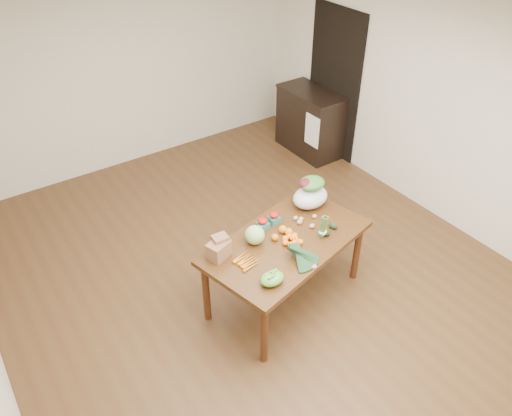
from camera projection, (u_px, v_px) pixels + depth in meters
floor at (252, 273)px, 5.42m from camera, size 6.00×6.00×0.00m
ceiling at (251, 17)px, 3.83m from camera, size 5.00×6.00×0.02m
room_walls at (251, 167)px, 4.63m from camera, size 5.02×6.02×2.70m
dining_table at (285, 269)px, 4.92m from camera, size 1.77×1.23×0.75m
doorway_dark at (334, 84)px, 7.00m from camera, size 0.02×1.00×2.10m
cabinet at (310, 122)px, 7.33m from camera, size 0.52×1.02×0.94m
dish_towel at (312, 131)px, 6.93m from camera, size 0.02×0.28×0.45m
paper_bag at (219, 248)px, 4.46m from camera, size 0.32×0.28×0.19m
cabbage at (255, 235)px, 4.62m from camera, size 0.19×0.19×0.19m
strawberry_basket_a at (263, 224)px, 4.82m from camera, size 0.12×0.12×0.09m
strawberry_basket_b at (274, 218)px, 4.90m from camera, size 0.12×0.12×0.09m
orange_a at (275, 237)px, 4.68m from camera, size 0.07×0.07×0.07m
orange_b at (283, 229)px, 4.77m from camera, size 0.08×0.08×0.08m
orange_c at (289, 232)px, 4.74m from camera, size 0.08×0.08×0.08m
mandarin_cluster at (293, 239)px, 4.64m from camera, size 0.22×0.22×0.10m
carrots at (246, 261)px, 4.45m from camera, size 0.26×0.26×0.03m
snap_pea_bag at (272, 279)px, 4.22m from camera, size 0.22×0.16×0.10m
kale_bunch at (305, 256)px, 4.41m from camera, size 0.40×0.46×0.16m
asparagus_bundle at (323, 227)px, 4.67m from camera, size 0.10×0.13×0.26m
potato_a at (300, 222)px, 4.89m from camera, size 0.06×0.05×0.05m
potato_b at (312, 226)px, 4.84m from camera, size 0.05×0.05×0.05m
potato_c at (301, 219)px, 4.93m from camera, size 0.05×0.04×0.04m
potato_d at (296, 218)px, 4.95m from camera, size 0.05×0.04×0.04m
potato_e at (314, 216)px, 4.97m from camera, size 0.05×0.04×0.04m
avocado_a at (325, 232)px, 4.75m from camera, size 0.10×0.13×0.07m
avocado_b at (333, 226)px, 4.83m from camera, size 0.09×0.11×0.06m
salad_bag at (311, 194)px, 5.06m from camera, size 0.44×0.37×0.30m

